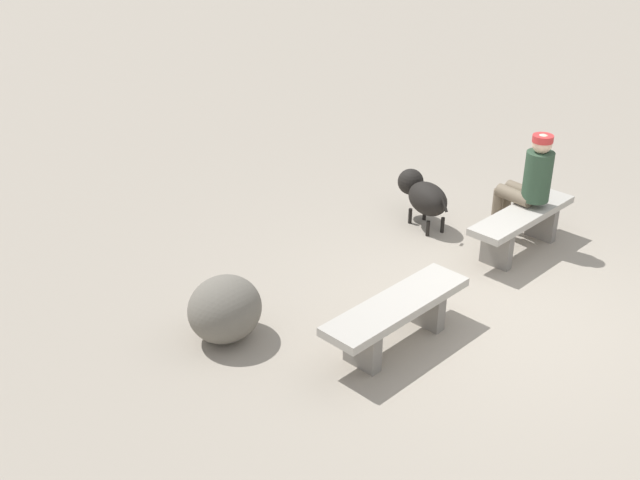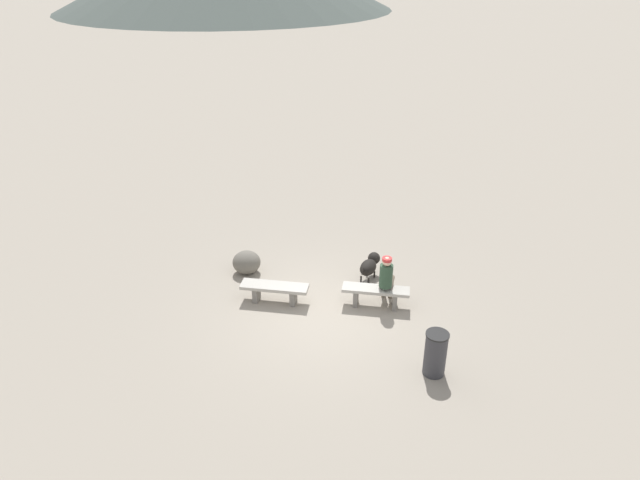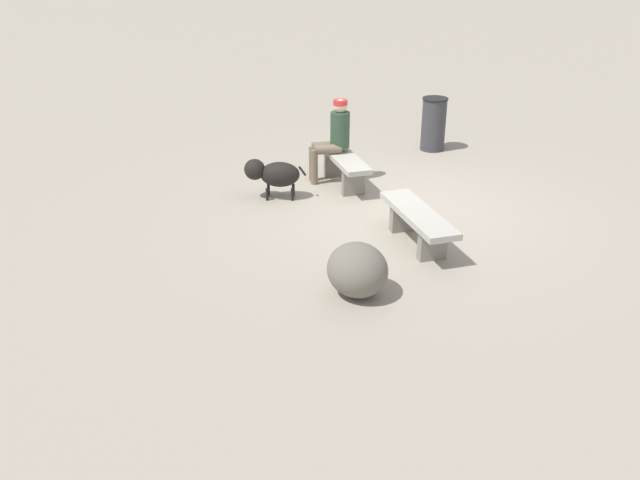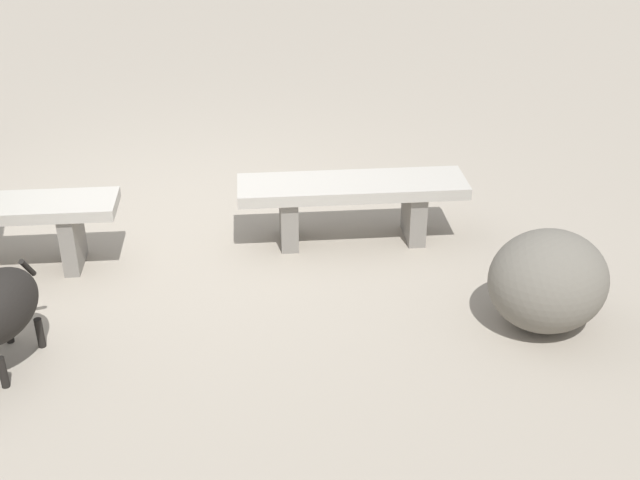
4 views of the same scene
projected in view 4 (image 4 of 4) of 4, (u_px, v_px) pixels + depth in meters
The scene contains 3 objects.
ground at pixel (181, 233), 5.98m from camera, with size 210.00×210.00×0.06m, color #9E9384.
bench_left at pixel (352, 198), 5.67m from camera, with size 1.59×0.46×0.45m.
boulder at pixel (548, 281), 4.75m from camera, with size 0.71×0.65×0.60m, color #6B665B.
Camera 4 is at (-0.37, 5.38, 2.75)m, focal length 46.07 mm.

